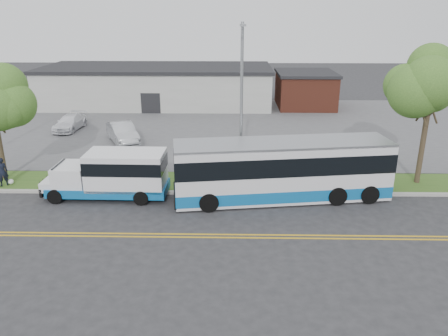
{
  "coord_description": "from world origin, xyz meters",
  "views": [
    {
      "loc": [
        2.49,
        -22.52,
        10.15
      ],
      "look_at": [
        2.01,
        1.18,
        1.6
      ],
      "focal_mm": 35.0,
      "sensor_mm": 36.0,
      "label": 1
    }
  ],
  "objects_px": {
    "transit_bus": "(282,170)",
    "tree_east": "(432,84)",
    "shuttle_bus": "(115,173)",
    "parked_car_b": "(70,123)",
    "streetlight_near": "(241,101)",
    "pedestrian": "(2,172)",
    "parked_car_a": "(123,133)"
  },
  "relations": [
    {
      "from": "streetlight_near",
      "to": "transit_bus",
      "type": "height_order",
      "value": "streetlight_near"
    },
    {
      "from": "pedestrian",
      "to": "parked_car_a",
      "type": "xyz_separation_m",
      "value": [
        5.06,
        9.41,
        -0.09
      ]
    },
    {
      "from": "pedestrian",
      "to": "parked_car_b",
      "type": "distance_m",
      "value": 13.37
    },
    {
      "from": "transit_bus",
      "to": "shuttle_bus",
      "type": "bearing_deg",
      "value": 171.99
    },
    {
      "from": "streetlight_near",
      "to": "transit_bus",
      "type": "relative_size",
      "value": 0.76
    },
    {
      "from": "streetlight_near",
      "to": "tree_east",
      "type": "bearing_deg",
      "value": 1.42
    },
    {
      "from": "transit_bus",
      "to": "pedestrian",
      "type": "distance_m",
      "value": 16.78
    },
    {
      "from": "transit_bus",
      "to": "tree_east",
      "type": "bearing_deg",
      "value": 7.33
    },
    {
      "from": "tree_east",
      "to": "pedestrian",
      "type": "relative_size",
      "value": 4.63
    },
    {
      "from": "parked_car_a",
      "to": "parked_car_b",
      "type": "distance_m",
      "value": 6.93
    },
    {
      "from": "pedestrian",
      "to": "transit_bus",
      "type": "bearing_deg",
      "value": 141.55
    },
    {
      "from": "transit_bus",
      "to": "pedestrian",
      "type": "bearing_deg",
      "value": 167.47
    },
    {
      "from": "streetlight_near",
      "to": "parked_car_b",
      "type": "bearing_deg",
      "value": 140.26
    },
    {
      "from": "shuttle_bus",
      "to": "tree_east",
      "type": "bearing_deg",
      "value": 8.64
    },
    {
      "from": "tree_east",
      "to": "streetlight_near",
      "type": "height_order",
      "value": "streetlight_near"
    },
    {
      "from": "shuttle_bus",
      "to": "transit_bus",
      "type": "distance_m",
      "value": 9.5
    },
    {
      "from": "shuttle_bus",
      "to": "parked_car_a",
      "type": "distance_m",
      "value": 10.96
    },
    {
      "from": "parked_car_a",
      "to": "parked_car_b",
      "type": "height_order",
      "value": "parked_car_a"
    },
    {
      "from": "tree_east",
      "to": "shuttle_bus",
      "type": "relative_size",
      "value": 1.17
    },
    {
      "from": "transit_bus",
      "to": "pedestrian",
      "type": "relative_size",
      "value": 6.9
    },
    {
      "from": "transit_bus",
      "to": "parked_car_b",
      "type": "relative_size",
      "value": 2.78
    },
    {
      "from": "shuttle_bus",
      "to": "transit_bus",
      "type": "height_order",
      "value": "transit_bus"
    },
    {
      "from": "shuttle_bus",
      "to": "parked_car_b",
      "type": "relative_size",
      "value": 1.6
    },
    {
      "from": "shuttle_bus",
      "to": "pedestrian",
      "type": "relative_size",
      "value": 3.97
    },
    {
      "from": "streetlight_near",
      "to": "parked_car_a",
      "type": "bearing_deg",
      "value": 137.5
    },
    {
      "from": "streetlight_near",
      "to": "pedestrian",
      "type": "relative_size",
      "value": 5.28
    },
    {
      "from": "shuttle_bus",
      "to": "parked_car_b",
      "type": "height_order",
      "value": "shuttle_bus"
    },
    {
      "from": "streetlight_near",
      "to": "transit_bus",
      "type": "distance_m",
      "value": 4.71
    },
    {
      "from": "streetlight_near",
      "to": "parked_car_b",
      "type": "relative_size",
      "value": 2.13
    },
    {
      "from": "tree_east",
      "to": "parked_car_b",
      "type": "distance_m",
      "value": 29.32
    },
    {
      "from": "transit_bus",
      "to": "parked_car_b",
      "type": "distance_m",
      "value": 22.74
    },
    {
      "from": "transit_bus",
      "to": "parked_car_b",
      "type": "height_order",
      "value": "transit_bus"
    }
  ]
}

